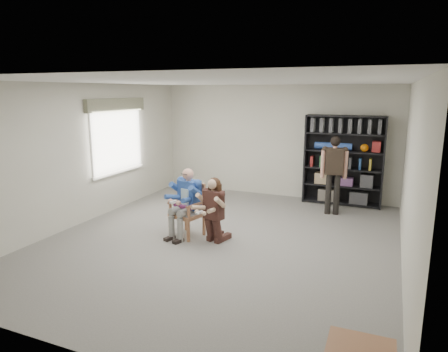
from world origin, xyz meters
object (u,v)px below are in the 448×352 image
at_px(seated_man, 187,203).
at_px(bookshelf, 343,161).
at_px(armchair, 187,210).
at_px(kneeling_woman, 213,211).
at_px(standing_man, 334,176).

distance_m(seated_man, bookshelf, 4.11).
bearing_deg(armchair, bookshelf, 69.39).
xyz_separation_m(seated_man, bookshelf, (2.37, 3.33, 0.41)).
bearing_deg(armchair, seated_man, 0.00).
bearing_deg(bookshelf, kneeling_woman, -117.36).
distance_m(seated_man, standing_man, 3.34).
height_order(armchair, bookshelf, bookshelf).
height_order(armchair, kneeling_woman, kneeling_woman).
distance_m(armchair, bookshelf, 4.13).
bearing_deg(standing_man, kneeling_woman, -133.90).
bearing_deg(armchair, standing_man, 61.61).
height_order(bookshelf, standing_man, bookshelf).
bearing_deg(kneeling_woman, seated_man, -176.92).
bearing_deg(kneeling_woman, bookshelf, 77.41).
distance_m(armchair, kneeling_woman, 0.60).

